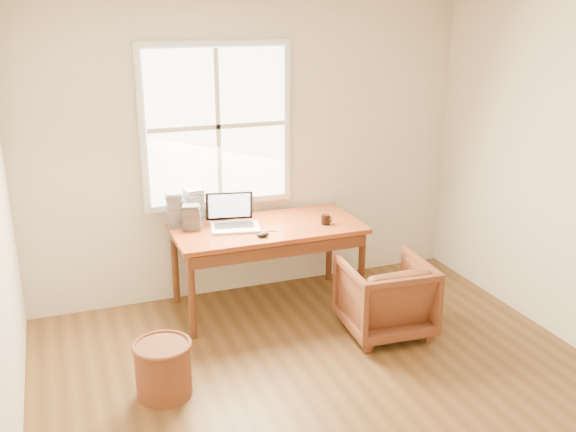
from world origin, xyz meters
The scene contains 11 objects.
room_shell centered at (-0.02, 0.16, 1.32)m, with size 4.04×4.54×2.64m.
desk centered at (0.00, 1.80, 0.73)m, with size 1.60×0.80×0.04m, color brown.
armchair centered at (0.74, 1.03, 0.31)m, with size 0.66×0.68×0.62m, color brown.
wicker_stool centered at (-1.10, 0.76, 0.19)m, with size 0.37×0.37×0.37m, color brown.
laptop centered at (-0.28, 1.81, 0.90)m, with size 0.40×0.42×0.30m, color silver, non-canonical shape.
mouse centered at (-0.12, 1.55, 0.77)m, with size 0.11×0.06×0.04m, color black.
coffee_mug centered at (0.48, 1.66, 0.79)m, with size 0.07×0.07×0.08m, color black.
cd_stack_a centered at (-0.55, 2.13, 0.89)m, with size 0.15×0.13×0.29m, color silver.
cd_stack_b centered at (-0.61, 1.94, 0.86)m, with size 0.14×0.12×0.21m, color #252429.
cd_stack_c centered at (-0.73, 2.06, 0.90)m, with size 0.13×0.11×0.29m, color #A8A8B6.
cd_stack_d centered at (-0.32, 2.14, 0.84)m, with size 0.15×0.13×0.19m, color silver.
Camera 1 is at (-1.63, -3.09, 2.53)m, focal length 40.00 mm.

